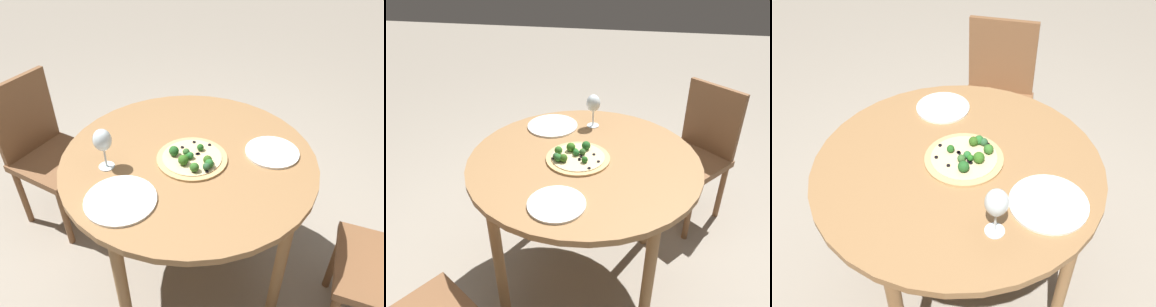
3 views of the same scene
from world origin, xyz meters
The scene contains 7 objects.
ground_plane centered at (0.00, 0.00, 0.00)m, with size 12.00×12.00×0.00m, color gray.
dining_table centered at (0.00, 0.00, 0.69)m, with size 1.06×1.06×0.78m.
chair_2 centered at (0.70, -0.61, 0.47)m, with size 0.56×0.56×0.88m.
pizza centered at (-0.01, 0.04, 0.79)m, with size 0.29×0.29×0.06m.
wine_glass centered at (0.34, 0.01, 0.90)m, with size 0.07×0.07×0.18m.
plate_near centered at (0.29, 0.22, 0.78)m, with size 0.26×0.26×0.01m.
plate_far centered at (-0.35, 0.05, 0.78)m, with size 0.23×0.23×0.01m.
Camera 1 is at (0.23, 1.22, 1.72)m, focal length 35.00 mm.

